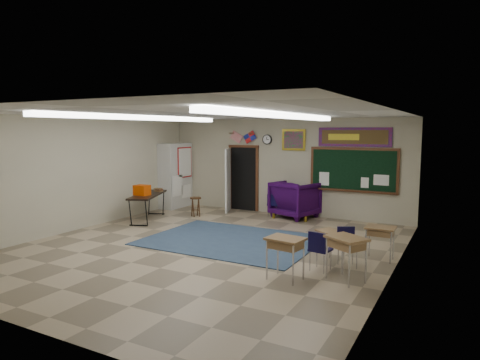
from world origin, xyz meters
The scene contains 25 objects.
floor centered at (0.00, 0.00, 0.00)m, with size 9.00×9.00×0.00m, color gray.
back_wall centered at (0.00, 4.50, 1.50)m, with size 8.00×0.04×3.00m, color #B7B095.
front_wall centered at (0.00, -4.50, 1.50)m, with size 8.00×0.04×3.00m, color #B7B095.
left_wall centered at (-4.00, 0.00, 1.50)m, with size 0.04×9.00×3.00m, color #B7B095.
right_wall centered at (4.00, 0.00, 1.50)m, with size 0.04×9.00×3.00m, color #B7B095.
ceiling centered at (0.00, 0.00, 3.00)m, with size 8.00×9.00×0.04m, color silver.
area_rug centered at (0.20, 0.80, 0.01)m, with size 4.00×3.00×0.02m, color #30445B.
fluorescent_strips centered at (0.00, 0.00, 2.94)m, with size 3.86×6.00×0.10m, color white, non-canonical shape.
doorway centered at (-1.50, 4.35, 1.06)m, with size 1.10×0.89×2.16m.
chalkboard centered at (2.20, 4.46, 1.46)m, with size 2.55×0.14×1.30m.
bulletin_board centered at (2.20, 4.47, 2.45)m, with size 2.10×0.05×0.55m.
framed_art_print centered at (0.35, 4.47, 2.35)m, with size 0.75×0.05×0.65m.
wall_clock centered at (-0.55, 4.47, 2.35)m, with size 0.32×0.05×0.32m.
wall_flags centered at (-1.40, 4.44, 2.48)m, with size 1.16×0.06×0.70m, color red, non-canonical shape.
storage_cabinet centered at (-3.71, 3.85, 1.10)m, with size 0.59×1.25×2.20m.
wingback_armchair centered at (0.55, 4.15, 0.56)m, with size 1.19×1.22×1.11m, color #220533.
student_chair_reading centered at (-0.08, 3.95, 0.35)m, with size 0.35×0.35×0.71m, color black, non-canonical shape.
student_chair_desk_a centered at (2.76, -0.31, 0.38)m, with size 0.38×0.38×0.77m, color black, non-canonical shape.
student_chair_desk_b centered at (3.16, 0.14, 0.38)m, with size 0.38×0.38×0.76m, color black, non-canonical shape.
student_desk_front_left centered at (2.78, 0.29, 0.36)m, with size 0.67×0.64×0.64m.
student_desk_front_right centered at (3.63, 0.89, 0.39)m, with size 0.58×0.43×0.69m.
student_desk_back_left centered at (2.36, -1.09, 0.43)m, with size 0.69×0.56×0.76m.
student_desk_back_right centered at (3.33, -0.65, 0.44)m, with size 0.82×0.76×0.79m.
folding_table centered at (-3.15, 1.71, 0.43)m, with size 1.29×1.98×1.07m.
wooden_stool centered at (-2.20, 2.82, 0.31)m, with size 0.34×0.34×0.59m.
Camera 1 is at (5.14, -7.97, 2.65)m, focal length 32.00 mm.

